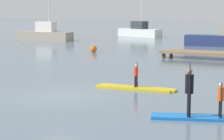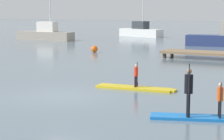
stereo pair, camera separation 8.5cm
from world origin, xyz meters
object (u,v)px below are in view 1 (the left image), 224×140
at_px(paddler_child_front, 221,98).
at_px(paddleboard_far, 197,117).
at_px(paddler_child_solo, 136,74).
at_px(paddler_adult, 189,89).
at_px(mooring_buoy_near, 94,49).
at_px(motor_boat_small_navy, 44,34).
at_px(paddleboard_near, 136,88).
at_px(trawler_grey_distant, 139,31).

bearing_deg(paddler_child_front, paddleboard_far, -161.53).
height_order(paddler_child_solo, paddler_adult, paddler_adult).
bearing_deg(mooring_buoy_near, paddleboard_far, -50.92).
height_order(paddler_adult, motor_boat_small_navy, motor_boat_small_navy).
bearing_deg(paddler_child_solo, paddleboard_near, -132.62).
xyz_separation_m(paddleboard_near, paddleboard_far, (4.07, -3.92, 0.00)).
relative_size(paddler_adult, motor_boat_small_navy, 0.24).
bearing_deg(paddleboard_near, paddleboard_far, -43.95).
distance_m(paddleboard_near, mooring_buoy_near, 17.07).
bearing_deg(paddleboard_near, paddler_child_front, -37.79).
bearing_deg(mooring_buoy_near, paddleboard_near, -53.22).
xyz_separation_m(paddler_child_solo, paddler_adult, (3.78, -4.04, 0.33)).
xyz_separation_m(paddleboard_far, trawler_grey_distant, (-19.49, 38.74, 0.69)).
bearing_deg(trawler_grey_distant, paddler_child_front, -62.34).
distance_m(paddleboard_far, trawler_grey_distant, 43.37).
height_order(paddleboard_near, trawler_grey_distant, trawler_grey_distant).
relative_size(paddleboard_near, paddler_adult, 2.11).
distance_m(paddleboard_far, paddler_adult, 1.01).
relative_size(paddleboard_near, paddler_child_solo, 3.35).
distance_m(motor_boat_small_navy, trawler_grey_distant, 13.46).
xyz_separation_m(paddleboard_far, paddler_adult, (-0.27, -0.10, 0.96)).
bearing_deg(paddler_adult, paddler_child_solo, 133.09).
xyz_separation_m(paddleboard_near, paddler_adult, (3.79, -4.03, 0.96)).
distance_m(paddleboard_near, motor_boat_small_navy, 32.76).
relative_size(paddler_adult, paddler_child_front, 1.51).
xyz_separation_m(paddleboard_near, mooring_buoy_near, (-10.22, 13.67, 0.24)).
relative_size(paddler_child_solo, motor_boat_small_navy, 0.15).
bearing_deg(paddler_adult, motor_boat_small_navy, 133.93).
bearing_deg(paddler_adult, mooring_buoy_near, 128.38).
bearing_deg(paddleboard_near, paddler_adult, -46.70).
distance_m(paddleboard_far, mooring_buoy_near, 22.66).
xyz_separation_m(paddleboard_far, motor_boat_small_navy, (-26.83, 27.47, 0.69)).
distance_m(paddleboard_far, motor_boat_small_navy, 38.40).
bearing_deg(trawler_grey_distant, paddler_adult, -63.68).
height_order(paddleboard_far, trawler_grey_distant, trawler_grey_distant).
xyz_separation_m(paddleboard_far, mooring_buoy_near, (-14.29, 17.59, 0.24)).
bearing_deg(paddler_child_solo, mooring_buoy_near, 126.85).
bearing_deg(paddleboard_near, mooring_buoy_near, 126.78).
bearing_deg(paddler_child_solo, paddleboard_far, -44.15).
distance_m(paddler_child_solo, motor_boat_small_navy, 32.75).
bearing_deg(paddler_child_front, paddleboard_near, 142.21).
bearing_deg(motor_boat_small_navy, paddler_child_solo, -45.93).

